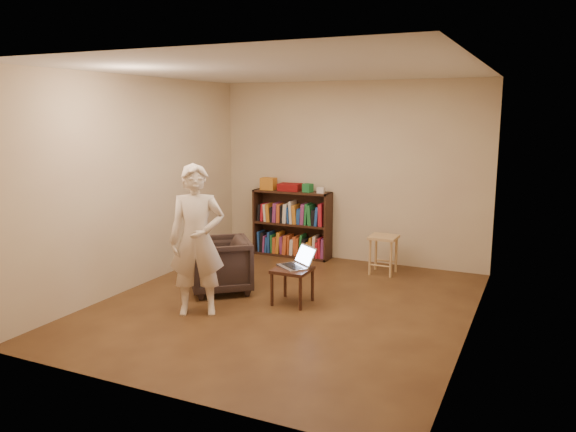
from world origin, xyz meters
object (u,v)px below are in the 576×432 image
at_px(armchair, 220,265).
at_px(person, 197,240).
at_px(bookshelf, 292,227).
at_px(side_table, 292,274).
at_px(laptop, 297,262).
at_px(stool, 384,243).

bearing_deg(armchair, person, -24.41).
xyz_separation_m(bookshelf, side_table, (0.90, -1.98, -0.10)).
height_order(bookshelf, laptop, bookshelf).
relative_size(laptop, person, 0.30).
bearing_deg(armchair, stool, 95.96).
height_order(stool, laptop, laptop).
xyz_separation_m(armchair, person, (0.19, -0.75, 0.49)).
height_order(bookshelf, person, person).
bearing_deg(person, bookshelf, 63.61).
relative_size(bookshelf, person, 0.74).
distance_m(stool, side_table, 1.73).
height_order(bookshelf, armchair, bookshelf).
relative_size(stool, laptop, 1.08).
bearing_deg(person, laptop, 15.84).
bearing_deg(stool, bookshelf, 166.57).
bearing_deg(bookshelf, laptop, -63.99).
bearing_deg(armchair, bookshelf, 138.67).
bearing_deg(armchair, side_table, 49.58).
bearing_deg(laptop, armchair, -140.30).
bearing_deg(person, stool, 30.27).
relative_size(stool, person, 0.32).
relative_size(armchair, side_table, 1.76).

